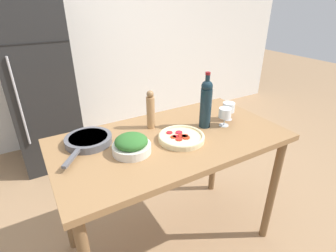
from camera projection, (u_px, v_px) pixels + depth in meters
The scene contains 11 objects.
ground_plane at pixel (170, 240), 2.03m from camera, with size 14.00×14.00×0.00m, color #9E7A56.
wall_back at pixel (80, 33), 3.07m from camera, with size 6.40×0.08×2.60m.
refrigerator at pixel (38, 80), 2.67m from camera, with size 0.61×0.72×1.85m.
prep_counter at pixel (171, 152), 1.67m from camera, with size 1.43×0.77×0.91m.
wine_bottle at pixel (206, 103), 1.68m from camera, with size 0.08×0.08×0.37m.
wine_glass_near at pixel (225, 114), 1.73m from camera, with size 0.08×0.08×0.13m.
wine_glass_far at pixel (229, 108), 1.82m from camera, with size 0.08×0.08×0.13m.
pepper_mill at pixel (151, 110), 1.69m from camera, with size 0.05×0.05×0.26m.
salad_bowl at pixel (131, 145), 1.44m from camera, with size 0.22×0.22×0.11m.
homemade_pizza at pixel (181, 137), 1.58m from camera, with size 0.28×0.28×0.04m.
cast_iron_skillet at pixel (88, 140), 1.54m from camera, with size 0.33×0.38×0.04m.
Camera 1 is at (-0.73, -1.22, 1.69)m, focal length 28.00 mm.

